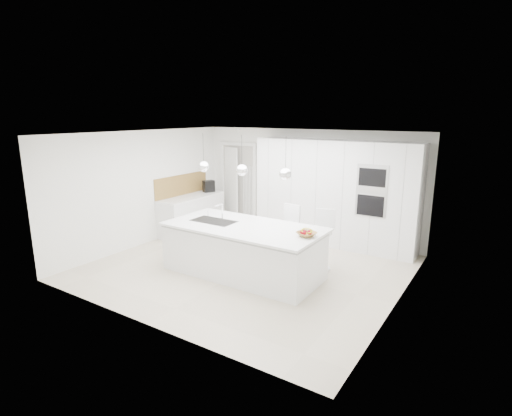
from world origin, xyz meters
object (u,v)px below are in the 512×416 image
Objects in this scene: fruit_bowl at (307,234)px; espresso_machine at (209,186)px; bar_stool_left at (288,236)px; bar_stool_right at (322,241)px; island_base at (243,251)px.

fruit_bowl is 4.29m from espresso_machine.
bar_stool_left is at bearing 1.58° from espresso_machine.
island_base is at bearing -157.64° from bar_stool_right.
bar_stool_left is at bearing 62.55° from island_base.
espresso_machine is at bearing 139.69° from island_base.
bar_stool_right is at bearing 41.21° from island_base.
espresso_machine is (-2.53, 2.15, 0.62)m from island_base.
espresso_machine is 3.85m from bar_stool_right.
espresso_machine is at bearing 143.17° from bar_stool_right.
fruit_bowl reaches higher than island_base.
bar_stool_left is (2.98, -1.28, -0.47)m from espresso_machine.
island_base is 9.53× the size of espresso_machine.
fruit_bowl is at bearing 3.31° from island_base.
bar_stool_right is (1.10, 0.97, 0.13)m from island_base.
bar_stool_right reaches higher than fruit_bowl.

